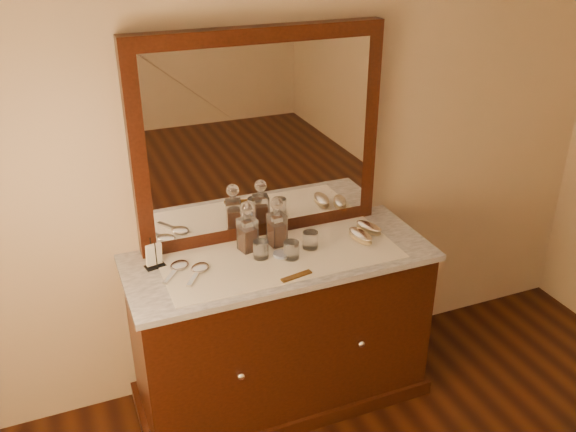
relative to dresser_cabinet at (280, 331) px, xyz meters
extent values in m
plane|color=tan|center=(0.00, 0.29, 0.99)|extent=(4.50, 4.50, 0.00)
cube|color=black|center=(0.00, 0.00, 0.00)|extent=(1.40, 0.55, 0.82)
cube|color=black|center=(0.00, 0.00, -0.37)|extent=(1.46, 0.59, 0.08)
sphere|color=silver|center=(-0.30, -0.28, 0.04)|extent=(0.04, 0.04, 0.04)
sphere|color=silver|center=(0.30, -0.28, 0.04)|extent=(0.04, 0.04, 0.04)
cube|color=white|center=(0.00, 0.00, 0.42)|extent=(1.44, 0.59, 0.03)
cube|color=black|center=(0.00, 0.25, 0.94)|extent=(1.20, 0.08, 1.00)
cube|color=white|center=(0.00, 0.21, 0.94)|extent=(1.06, 0.01, 0.86)
cube|color=silver|center=(0.00, -0.02, 0.44)|extent=(1.10, 0.45, 0.00)
cylinder|color=white|center=(0.00, -0.01, 0.45)|extent=(0.09, 0.09, 0.01)
cube|color=brown|center=(-0.01, -0.21, 0.45)|extent=(0.15, 0.05, 0.01)
cube|color=black|center=(-0.56, 0.12, 0.44)|extent=(0.10, 0.07, 0.01)
cylinder|color=black|center=(-0.56, 0.09, 0.51)|extent=(0.01, 0.01, 0.13)
cylinder|color=black|center=(-0.57, 0.14, 0.51)|extent=(0.01, 0.01, 0.13)
cube|color=white|center=(-0.56, 0.12, 0.50)|extent=(0.08, 0.05, 0.11)
cube|color=brown|center=(-0.12, 0.10, 0.50)|extent=(0.08, 0.08, 0.11)
cube|color=white|center=(-0.12, 0.10, 0.52)|extent=(0.09, 0.09, 0.16)
cylinder|color=white|center=(-0.12, 0.10, 0.62)|extent=(0.04, 0.04, 0.03)
sphere|color=white|center=(-0.12, 0.10, 0.66)|extent=(0.08, 0.08, 0.06)
cube|color=brown|center=(0.02, 0.09, 0.50)|extent=(0.07, 0.07, 0.11)
cube|color=white|center=(0.02, 0.09, 0.52)|extent=(0.09, 0.09, 0.16)
cylinder|color=white|center=(0.02, 0.09, 0.62)|extent=(0.04, 0.04, 0.03)
sphere|color=white|center=(0.02, 0.09, 0.66)|extent=(0.07, 0.07, 0.06)
ellipsoid|color=tan|center=(0.41, -0.02, 0.46)|extent=(0.09, 0.17, 0.02)
ellipsoid|color=silver|center=(0.41, -0.02, 0.48)|extent=(0.09, 0.17, 0.02)
ellipsoid|color=tan|center=(0.49, 0.04, 0.46)|extent=(0.12, 0.17, 0.02)
ellipsoid|color=silver|center=(0.49, 0.04, 0.47)|extent=(0.12, 0.17, 0.02)
ellipsoid|color=silver|center=(-0.46, 0.07, 0.45)|extent=(0.12, 0.13, 0.02)
cube|color=silver|center=(-0.51, 0.00, 0.45)|extent=(0.10, 0.11, 0.01)
ellipsoid|color=silver|center=(-0.38, 0.01, 0.45)|extent=(0.12, 0.12, 0.02)
cube|color=silver|center=(-0.43, -0.06, 0.45)|extent=(0.09, 0.12, 0.01)
cylinder|color=white|center=(0.04, -0.05, 0.49)|extent=(0.07, 0.07, 0.08)
cylinder|color=white|center=(0.16, 0.00, 0.49)|extent=(0.07, 0.07, 0.08)
cylinder|color=white|center=(-0.09, 0.01, 0.49)|extent=(0.07, 0.07, 0.08)
camera|label=1|loc=(-0.91, -2.33, 1.89)|focal=38.51mm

